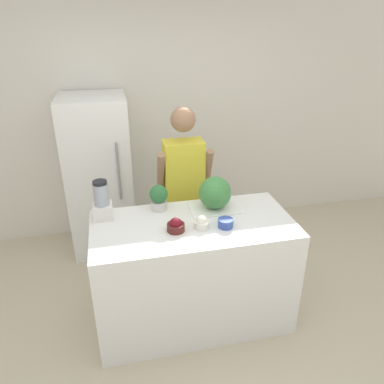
% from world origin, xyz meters
% --- Properties ---
extents(ground_plane, '(14.00, 14.00, 0.00)m').
position_xyz_m(ground_plane, '(0.00, 0.00, 0.00)').
color(ground_plane, beige).
extents(wall_back, '(8.00, 0.06, 2.60)m').
position_xyz_m(wall_back, '(0.00, 2.10, 1.30)').
color(wall_back, silver).
rests_on(wall_back, ground_plane).
extents(counter_island, '(1.58, 0.77, 0.95)m').
position_xyz_m(counter_island, '(0.00, 0.39, 0.47)').
color(counter_island, white).
rests_on(counter_island, ground_plane).
extents(refrigerator, '(0.67, 0.68, 1.70)m').
position_xyz_m(refrigerator, '(-0.72, 1.73, 0.85)').
color(refrigerator, white).
rests_on(refrigerator, ground_plane).
extents(person, '(0.50, 0.27, 1.70)m').
position_xyz_m(person, '(0.06, 1.06, 0.89)').
color(person, '#4C608C').
rests_on(person, ground_plane).
extents(cutting_board, '(0.44, 0.25, 0.01)m').
position_xyz_m(cutting_board, '(0.24, 0.56, 0.95)').
color(cutting_board, white).
rests_on(cutting_board, counter_island).
extents(watermelon, '(0.27, 0.27, 0.27)m').
position_xyz_m(watermelon, '(0.23, 0.58, 1.09)').
color(watermelon, '#3D7F3D').
rests_on(watermelon, cutting_board).
extents(bowl_cherries, '(0.13, 0.13, 0.11)m').
position_xyz_m(bowl_cherries, '(-0.15, 0.30, 0.99)').
color(bowl_cherries, '#511E19').
rests_on(bowl_cherries, counter_island).
extents(bowl_cream, '(0.12, 0.12, 0.10)m').
position_xyz_m(bowl_cream, '(0.05, 0.31, 0.99)').
color(bowl_cream, white).
rests_on(bowl_cream, counter_island).
extents(bowl_small_blue, '(0.12, 0.12, 0.07)m').
position_xyz_m(bowl_small_blue, '(0.23, 0.28, 0.98)').
color(bowl_small_blue, '#334C9E').
rests_on(bowl_small_blue, counter_island).
extents(blender, '(0.15, 0.15, 0.32)m').
position_xyz_m(blender, '(-0.68, 0.63, 1.09)').
color(blender, silver).
rests_on(blender, counter_island).
extents(potted_plant, '(0.15, 0.15, 0.22)m').
position_xyz_m(potted_plant, '(-0.23, 0.67, 1.06)').
color(potted_plant, beige).
rests_on(potted_plant, counter_island).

